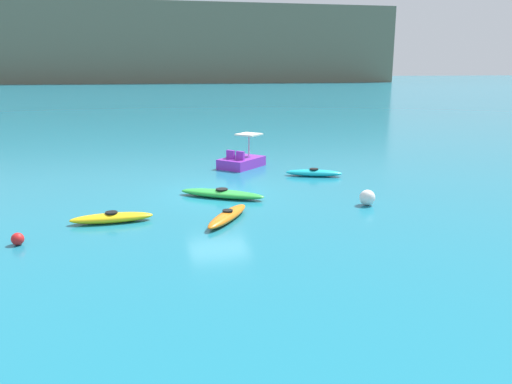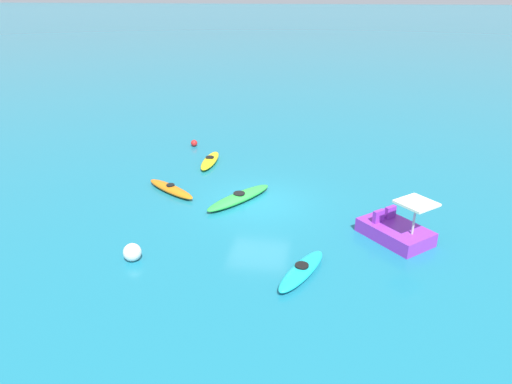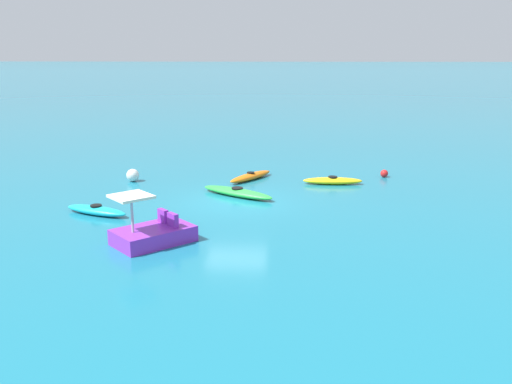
{
  "view_description": "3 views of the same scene",
  "coord_description": "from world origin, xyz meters",
  "px_view_note": "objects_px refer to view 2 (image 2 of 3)",
  "views": [
    {
      "loc": [
        -3.55,
        -19.99,
        5.01
      ],
      "look_at": [
        1.22,
        -1.6,
        0.34
      ],
      "focal_mm": 35.43,
      "sensor_mm": 36.0,
      "label": 1
    },
    {
      "loc": [
        17.12,
        2.75,
        8.03
      ],
      "look_at": [
        0.64,
        -0.02,
        0.74
      ],
      "focal_mm": 32.53,
      "sensor_mm": 36.0,
      "label": 2
    },
    {
      "loc": [
        -1.83,
        21.87,
        5.92
      ],
      "look_at": [
        -0.79,
        -0.55,
        0.26
      ],
      "focal_mm": 39.36,
      "sensor_mm": 36.0,
      "label": 3
    }
  ],
  "objects_px": {
    "pedal_boat_purple": "(396,230)",
    "kayak_green": "(239,197)",
    "kayak_yellow": "(210,161)",
    "buoy_red": "(194,143)",
    "kayak_orange": "(171,189)",
    "buoy_white": "(132,252)",
    "kayak_cyan": "(302,270)"
  },
  "relations": [
    {
      "from": "pedal_boat_purple",
      "to": "kayak_green",
      "type": "bearing_deg",
      "value": -110.03
    },
    {
      "from": "kayak_yellow",
      "to": "buoy_red",
      "type": "xyz_separation_m",
      "value": [
        -2.61,
        -1.6,
        0.02
      ]
    },
    {
      "from": "kayak_orange",
      "to": "buoy_white",
      "type": "relative_size",
      "value": 4.63
    },
    {
      "from": "kayak_cyan",
      "to": "buoy_white",
      "type": "bearing_deg",
      "value": -89.47
    },
    {
      "from": "kayak_cyan",
      "to": "pedal_boat_purple",
      "type": "height_order",
      "value": "pedal_boat_purple"
    },
    {
      "from": "kayak_green",
      "to": "kayak_yellow",
      "type": "distance_m",
      "value": 4.79
    },
    {
      "from": "kayak_green",
      "to": "kayak_yellow",
      "type": "height_order",
      "value": "same"
    },
    {
      "from": "buoy_white",
      "to": "buoy_red",
      "type": "distance_m",
      "value": 11.95
    },
    {
      "from": "kayak_cyan",
      "to": "buoy_red",
      "type": "xyz_separation_m",
      "value": [
        -11.81,
        -6.91,
        0.02
      ]
    },
    {
      "from": "kayak_green",
      "to": "buoy_red",
      "type": "height_order",
      "value": "kayak_green"
    },
    {
      "from": "kayak_cyan",
      "to": "kayak_orange",
      "type": "bearing_deg",
      "value": -131.78
    },
    {
      "from": "kayak_green",
      "to": "kayak_cyan",
      "type": "height_order",
      "value": "same"
    },
    {
      "from": "kayak_yellow",
      "to": "buoy_white",
      "type": "relative_size",
      "value": 4.57
    },
    {
      "from": "kayak_green",
      "to": "kayak_yellow",
      "type": "bearing_deg",
      "value": -150.68
    },
    {
      "from": "kayak_yellow",
      "to": "buoy_white",
      "type": "xyz_separation_m",
      "value": [
        9.25,
        -0.13,
        0.13
      ]
    },
    {
      "from": "kayak_cyan",
      "to": "buoy_red",
      "type": "distance_m",
      "value": 13.68
    },
    {
      "from": "kayak_green",
      "to": "buoy_white",
      "type": "height_order",
      "value": "buoy_white"
    },
    {
      "from": "kayak_orange",
      "to": "buoy_white",
      "type": "bearing_deg",
      "value": 6.37
    },
    {
      "from": "kayak_green",
      "to": "kayak_yellow",
      "type": "xyz_separation_m",
      "value": [
        -4.18,
        -2.35,
        0.0
      ]
    },
    {
      "from": "kayak_green",
      "to": "kayak_cyan",
      "type": "xyz_separation_m",
      "value": [
        5.02,
        2.96,
        0.0
      ]
    },
    {
      "from": "buoy_red",
      "to": "kayak_cyan",
      "type": "bearing_deg",
      "value": 30.33
    },
    {
      "from": "kayak_orange",
      "to": "buoy_white",
      "type": "height_order",
      "value": "buoy_white"
    },
    {
      "from": "kayak_yellow",
      "to": "kayak_orange",
      "type": "xyz_separation_m",
      "value": [
        3.79,
        -0.74,
        -0.0
      ]
    },
    {
      "from": "kayak_green",
      "to": "kayak_orange",
      "type": "height_order",
      "value": "same"
    },
    {
      "from": "kayak_cyan",
      "to": "kayak_yellow",
      "type": "xyz_separation_m",
      "value": [
        -9.2,
        -5.31,
        -0.0
      ]
    },
    {
      "from": "buoy_white",
      "to": "kayak_yellow",
      "type": "bearing_deg",
      "value": 179.16
    },
    {
      "from": "kayak_yellow",
      "to": "kayak_orange",
      "type": "bearing_deg",
      "value": -11.12
    },
    {
      "from": "kayak_cyan",
      "to": "kayak_yellow",
      "type": "bearing_deg",
      "value": -150.0
    },
    {
      "from": "kayak_cyan",
      "to": "pedal_boat_purple",
      "type": "relative_size",
      "value": 0.98
    },
    {
      "from": "kayak_yellow",
      "to": "buoy_white",
      "type": "height_order",
      "value": "buoy_white"
    },
    {
      "from": "kayak_green",
      "to": "buoy_white",
      "type": "xyz_separation_m",
      "value": [
        5.07,
        -2.48,
        0.13
      ]
    },
    {
      "from": "kayak_yellow",
      "to": "pedal_boat_purple",
      "type": "relative_size",
      "value": 0.97
    }
  ]
}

